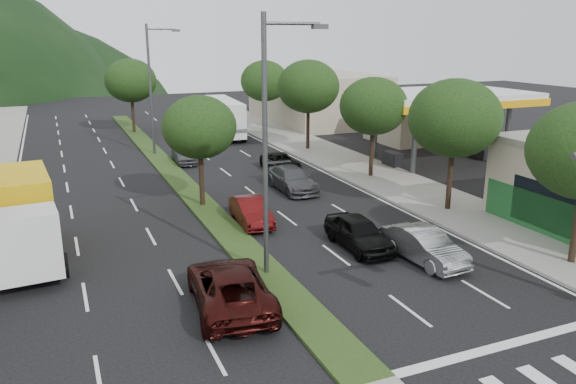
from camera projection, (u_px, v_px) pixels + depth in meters
name	position (u px, v px, depth m)	size (l,w,h in m)	color
sidewalk_right	(342.00, 161.00, 42.09)	(5.00, 90.00, 0.15)	gray
median	(167.00, 167.00, 40.07)	(1.60, 56.00, 0.12)	#1E3112
gas_canopy	(442.00, 100.00, 40.62)	(12.20, 8.20, 5.25)	silver
bldg_right_far	(316.00, 98.00, 60.87)	(10.00, 16.00, 5.20)	#B6AB91
tree_r_b	(455.00, 118.00, 29.03)	(4.80, 4.80, 6.94)	black
tree_r_c	(373.00, 106.00, 36.20)	(4.40, 4.40, 6.48)	black
tree_r_d	(308.00, 87.00, 44.95)	(5.00, 5.00, 7.17)	black
tree_r_e	(264.00, 81.00, 53.89)	(4.60, 4.60, 6.71)	black
tree_med_near	(199.00, 127.00, 30.01)	(4.00, 4.00, 6.02)	black
tree_med_far	(131.00, 81.00, 52.91)	(4.80, 4.80, 6.94)	black
streetlight_near	(270.00, 136.00, 20.91)	(2.60, 0.25, 10.00)	#47494C
streetlight_mid	(153.00, 83.00, 43.08)	(2.60, 0.25, 10.00)	#47494C
sedan_silver	(424.00, 246.00, 23.45)	(1.50, 4.29, 1.41)	#A3A6AB
suv_maroon	(230.00, 287.00, 19.52)	(2.53, 5.48, 1.52)	black
car_queue_a	(358.00, 232.00, 24.96)	(1.71, 4.25, 1.45)	black
car_queue_b	(292.00, 179.00, 34.24)	(1.96, 4.83, 1.40)	#444549
car_queue_c	(251.00, 211.00, 28.17)	(1.40, 4.01, 1.32)	#4A0C0C
car_queue_d	(281.00, 162.00, 39.18)	(1.99, 4.31, 1.20)	black
car_queue_e	(184.00, 155.00, 41.47)	(1.51, 3.75, 1.28)	#525257
box_truck	(21.00, 221.00, 23.44)	(3.28, 7.43, 3.57)	silver
motorhome	(222.00, 117.00, 51.86)	(3.46, 9.17, 3.45)	white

